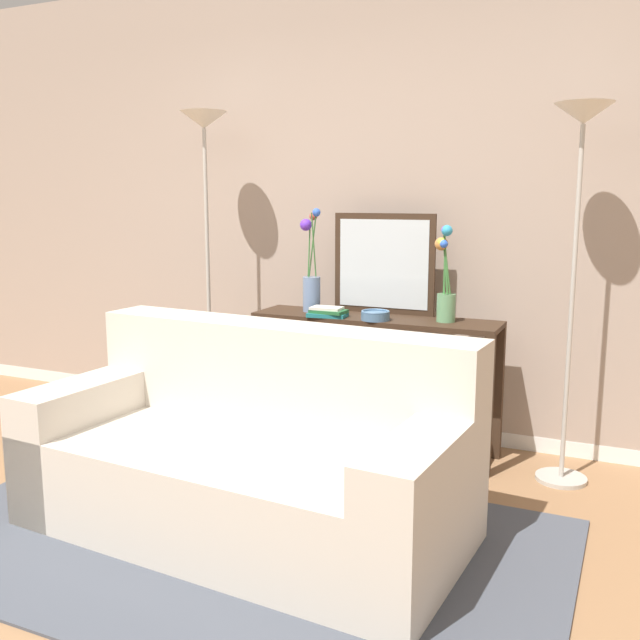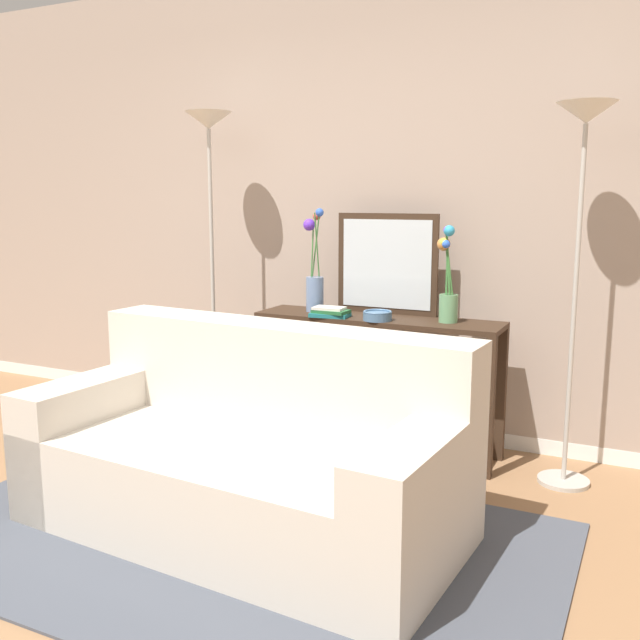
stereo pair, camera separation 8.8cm
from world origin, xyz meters
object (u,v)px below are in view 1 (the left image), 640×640
console_table (374,358)px  book_stack (328,312)px  vase_tall_flowers (311,279)px  vase_short_flowers (445,283)px  wall_mirror (384,264)px  couch (250,460)px  fruit_bowl (375,315)px  floor_lamp_right (579,189)px  book_row_under_console (311,430)px  floor_lamp_left (206,183)px

console_table → book_stack: size_ratio=6.14×
vase_tall_flowers → vase_short_flowers: bearing=-1.4°
vase_tall_flowers → wall_mirror: bearing=15.4°
vase_tall_flowers → vase_short_flowers: vase_tall_flowers is taller
couch → book_stack: couch is taller
console_table → fruit_bowl: bearing=-67.6°
floor_lamp_right → wall_mirror: 1.15m
vase_short_flowers → book_row_under_console: size_ratio=1.41×
couch → floor_lamp_right: floor_lamp_right is taller
floor_lamp_right → vase_tall_flowers: size_ratio=3.12×
vase_tall_flowers → fruit_bowl: 0.50m
fruit_bowl → vase_short_flowers: bearing=16.8°
wall_mirror → book_stack: size_ratio=2.63×
floor_lamp_left → floor_lamp_right: 2.15m
floor_lamp_left → vase_short_flowers: 1.59m
floor_lamp_right → book_row_under_console: 2.05m
floor_lamp_left → floor_lamp_right: size_ratio=1.03×
console_table → wall_mirror: bearing=89.6°
wall_mirror → vase_tall_flowers: 0.44m
floor_lamp_right → vase_short_flowers: 0.82m
floor_lamp_left → vase_tall_flowers: 0.88m
floor_lamp_left → book_stack: floor_lamp_left is taller
console_table → wall_mirror: size_ratio=2.33×
floor_lamp_left → wall_mirror: size_ratio=3.22×
console_table → floor_lamp_left: (-1.09, -0.04, 1.00)m
console_table → fruit_bowl: 0.29m
couch → book_row_under_console: (-0.26, 1.17, -0.26)m
console_table → floor_lamp_right: size_ratio=0.75×
vase_short_flowers → book_stack: bearing=-169.8°
console_table → book_stack: (-0.24, -0.11, 0.27)m
couch → floor_lamp_left: 1.91m
vase_tall_flowers → book_stack: (0.17, -0.14, -0.17)m
wall_mirror → book_stack: bearing=-134.5°
wall_mirror → fruit_bowl: wall_mirror is taller
couch → console_table: couch is taller
book_stack → book_row_under_console: 0.78m
console_table → vase_short_flowers: vase_short_flowers is taller
fruit_bowl → book_stack: (-0.28, -0.01, -0.00)m
floor_lamp_left → book_row_under_console: size_ratio=5.27×
couch → wall_mirror: (0.15, 1.31, 0.76)m
couch → fruit_bowl: 1.19m
floor_lamp_right → vase_tall_flowers: floor_lamp_right is taller
couch → vase_tall_flowers: bearing=102.4°
fruit_bowl → book_stack: book_stack is taller
wall_mirror → book_row_under_console: size_ratio=1.64×
couch → floor_lamp_right: (1.21, 1.13, 1.18)m
floor_lamp_left → fruit_bowl: floor_lamp_left is taller
vase_short_flowers → book_stack: vase_short_flowers is taller
floor_lamp_left → book_row_under_console: bearing=3.2°
vase_tall_flowers → fruit_bowl: vase_tall_flowers is taller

